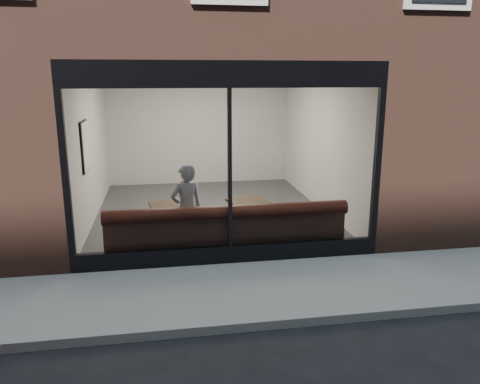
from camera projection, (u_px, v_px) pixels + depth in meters
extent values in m
plane|color=black|center=(255.00, 327.00, 5.70)|extent=(120.00, 120.00, 0.00)
cube|color=gray|center=(241.00, 291.00, 6.65)|extent=(40.00, 2.00, 0.01)
cube|color=gray|center=(255.00, 325.00, 5.64)|extent=(40.00, 0.10, 0.12)
cube|color=brown|center=(57.00, 129.00, 12.36)|extent=(2.50, 12.00, 3.20)
cube|color=brown|center=(328.00, 124.00, 13.57)|extent=(2.50, 12.00, 3.20)
cube|color=brown|center=(192.00, 117.00, 15.84)|extent=(5.00, 6.00, 3.20)
plane|color=#2D2D30|center=(211.00, 211.00, 10.48)|extent=(6.00, 6.00, 0.00)
plane|color=white|center=(209.00, 65.00, 9.71)|extent=(6.00, 6.00, 0.00)
plane|color=silver|center=(199.00, 127.00, 12.96)|extent=(5.00, 0.00, 5.00)
plane|color=silver|center=(91.00, 144.00, 9.70)|extent=(0.00, 6.00, 6.00)
plane|color=silver|center=(320.00, 139.00, 10.49)|extent=(0.00, 6.00, 6.00)
cube|color=black|center=(230.00, 254.00, 7.62)|extent=(5.00, 0.10, 0.30)
cube|color=black|center=(229.00, 74.00, 6.93)|extent=(5.00, 0.10, 0.40)
cube|color=black|center=(230.00, 170.00, 7.28)|extent=(0.06, 0.10, 2.50)
plane|color=white|center=(230.00, 170.00, 7.25)|extent=(4.80, 0.00, 4.80)
cube|color=#3A1A15|center=(227.00, 241.00, 7.99)|extent=(4.00, 0.55, 0.45)
imported|color=#8EA5BA|center=(187.00, 209.00, 7.93)|extent=(0.66, 0.55, 1.56)
cube|color=black|center=(169.00, 206.00, 8.29)|extent=(0.73, 0.73, 0.04)
cube|color=black|center=(248.00, 202.00, 8.53)|extent=(0.78, 0.78, 0.04)
cube|color=black|center=(175.00, 213.00, 9.56)|extent=(0.48, 0.48, 0.04)
cube|color=white|center=(86.00, 146.00, 8.81)|extent=(0.02, 0.68, 0.90)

